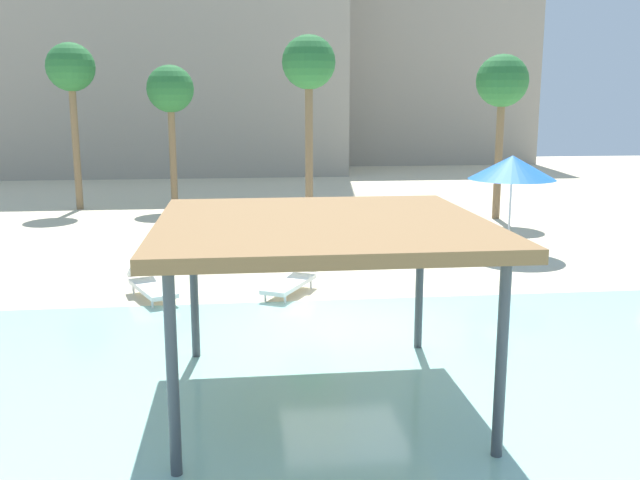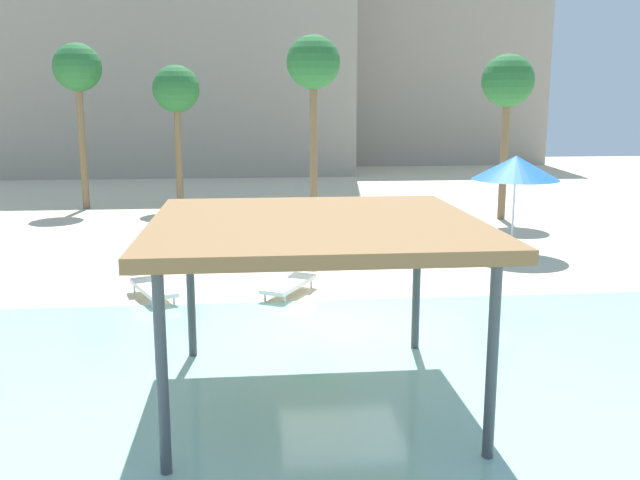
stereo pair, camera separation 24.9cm
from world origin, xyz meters
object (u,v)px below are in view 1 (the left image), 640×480
(beach_umbrella_blue_0, at_px, (512,167))
(palm_tree_1, at_px, (502,85))
(palm_tree_2, at_px, (170,92))
(palm_tree_3, at_px, (71,71))
(palm_tree_0, at_px, (309,67))
(lounge_chair_0, at_px, (150,284))
(lounge_chair_2, at_px, (292,280))
(shade_pavilion, at_px, (322,230))

(beach_umbrella_blue_0, bearing_deg, palm_tree_1, 72.85)
(palm_tree_2, bearing_deg, beach_umbrella_blue_0, -43.87)
(beach_umbrella_blue_0, distance_m, palm_tree_3, 17.68)
(palm_tree_0, xyz_separation_m, palm_tree_3, (-9.04, 3.99, -0.03))
(palm_tree_0, distance_m, palm_tree_3, 9.88)
(palm_tree_3, bearing_deg, beach_umbrella_blue_0, -34.89)
(lounge_chair_0, relative_size, lounge_chair_2, 1.01)
(beach_umbrella_blue_0, bearing_deg, lounge_chair_0, -159.22)
(lounge_chair_2, relative_size, palm_tree_3, 0.29)
(lounge_chair_2, bearing_deg, palm_tree_3, -121.83)
(shade_pavilion, distance_m, palm_tree_2, 20.13)
(palm_tree_0, relative_size, palm_tree_2, 1.15)
(lounge_chair_0, relative_size, palm_tree_2, 0.34)
(shade_pavilion, relative_size, beach_umbrella_blue_0, 1.63)
(palm_tree_3, bearing_deg, palm_tree_2, 1.59)
(beach_umbrella_blue_0, xyz_separation_m, lounge_chair_2, (-6.61, -3.70, -2.16))
(lounge_chair_2, bearing_deg, lounge_chair_0, -60.76)
(palm_tree_1, height_order, palm_tree_3, palm_tree_3)
(beach_umbrella_blue_0, xyz_separation_m, palm_tree_2, (-10.48, 10.07, 2.22))
(beach_umbrella_blue_0, distance_m, lounge_chair_0, 10.70)
(lounge_chair_2, height_order, palm_tree_1, palm_tree_1)
(lounge_chair_2, bearing_deg, palm_tree_0, -159.16)
(lounge_chair_0, height_order, palm_tree_1, palm_tree_1)
(palm_tree_1, relative_size, palm_tree_3, 0.91)
(lounge_chair_0, bearing_deg, beach_umbrella_blue_0, 86.81)
(shade_pavilion, distance_m, palm_tree_1, 17.71)
(shade_pavilion, distance_m, palm_tree_3, 21.19)
(palm_tree_1, xyz_separation_m, palm_tree_2, (-12.28, 4.23, -0.23))
(lounge_chair_2, xyz_separation_m, palm_tree_3, (-7.68, 13.66, 5.17))
(palm_tree_1, distance_m, palm_tree_2, 12.99)
(beach_umbrella_blue_0, height_order, palm_tree_2, palm_tree_2)
(palm_tree_0, distance_m, palm_tree_1, 7.08)
(palm_tree_3, bearing_deg, palm_tree_0, -23.85)
(shade_pavilion, bearing_deg, palm_tree_2, 101.17)
(beach_umbrella_blue_0, bearing_deg, palm_tree_0, 131.34)
(palm_tree_2, bearing_deg, palm_tree_0, -38.13)
(shade_pavilion, bearing_deg, palm_tree_0, 85.04)
(palm_tree_0, bearing_deg, palm_tree_1, -1.03)
(beach_umbrella_blue_0, height_order, lounge_chair_2, beach_umbrella_blue_0)
(beach_umbrella_blue_0, height_order, lounge_chair_0, beach_umbrella_blue_0)
(shade_pavilion, bearing_deg, palm_tree_1, 61.39)
(palm_tree_1, relative_size, palm_tree_2, 1.04)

